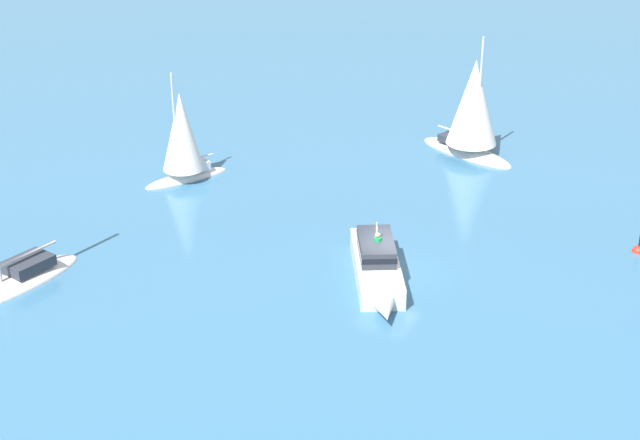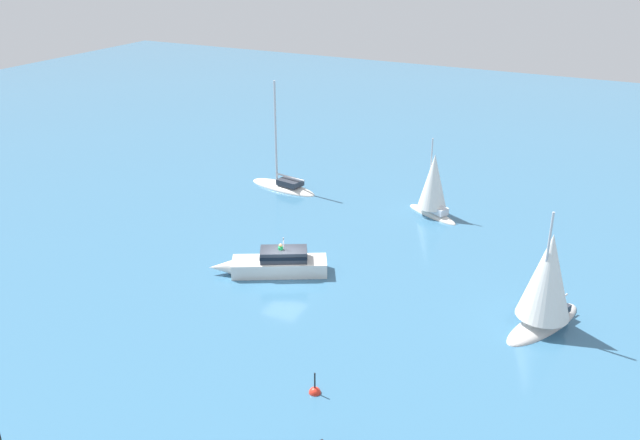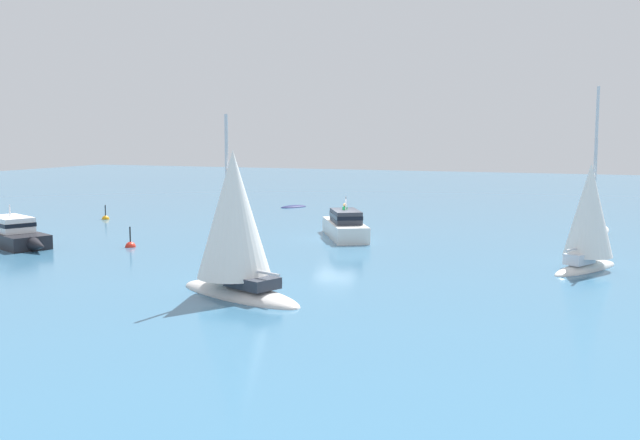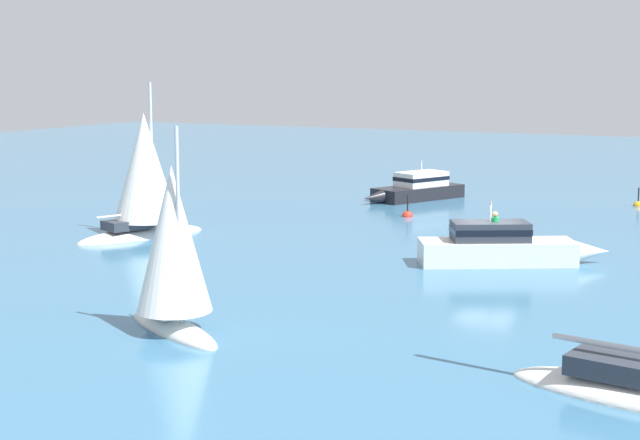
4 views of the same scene
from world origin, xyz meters
The scene contains 6 objects.
ground_plane centered at (0.00, 0.00, 0.00)m, with size 160.00×160.00×0.00m, color teal.
launch centered at (-0.80, 0.31, 0.75)m, with size 7.73×5.18×2.66m.
yacht centered at (-8.60, 14.99, 0.19)m, with size 7.35×3.31×10.19m.
sailboat centered at (16.66, 1.64, 2.67)m, with size 4.38×7.09×7.93m.
sailboat_1 centered at (5.43, 15.09, 2.43)m, with size 5.20×3.54×6.81m.
channel_buoy centered at (7.56, -10.07, 0.02)m, with size 0.62×0.62×1.52m.
Camera 2 is at (20.47, -34.90, 21.59)m, focal length 37.83 mm.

